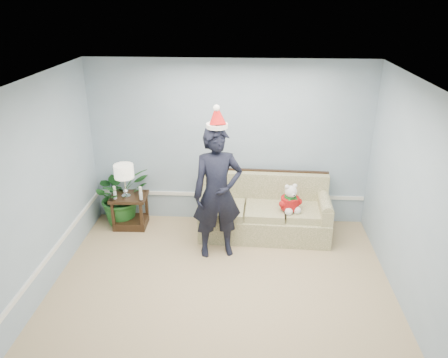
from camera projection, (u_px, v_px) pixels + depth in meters
name	position (u px, v px, depth m)	size (l,w,h in m)	color
room_shell	(218.00, 218.00, 4.73)	(4.54, 5.04, 2.74)	tan
wainscot_trim	(142.00, 232.00, 6.23)	(4.49, 4.99, 0.06)	white
sofa	(264.00, 213.00, 6.99)	(2.06, 0.94, 0.95)	#525F2D
side_table	(131.00, 214.00, 7.22)	(0.59, 0.50, 0.56)	#332112
table_lamp	(124.00, 173.00, 6.88)	(0.31, 0.31, 0.55)	silver
candle_pair	(128.00, 193.00, 6.93)	(0.47, 0.06, 0.22)	silver
houseplant	(121.00, 195.00, 7.24)	(0.90, 0.78, 1.00)	#1F5A20
man	(217.00, 193.00, 6.18)	(0.71, 0.47, 1.95)	black
santa_hat	(217.00, 117.00, 5.75)	(0.35, 0.38, 0.34)	silver
teddy_bear	(290.00, 201.00, 6.65)	(0.36, 0.36, 0.45)	silver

